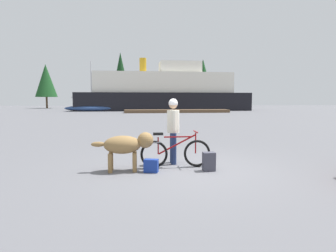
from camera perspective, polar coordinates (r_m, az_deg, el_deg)
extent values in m
plane|color=slate|center=(6.78, 4.24, -8.80)|extent=(160.00, 160.00, 0.00)
torus|color=black|center=(7.00, 5.96, -5.57)|extent=(0.67, 0.06, 0.67)
torus|color=black|center=(6.85, -2.86, -5.79)|extent=(0.67, 0.06, 0.67)
cube|color=maroon|center=(6.84, 2.02, -2.23)|extent=(0.68, 0.03, 0.03)
cube|color=maroon|center=(6.86, 1.85, -3.76)|extent=(0.92, 0.03, 0.49)
cylinder|color=maroon|center=(6.82, -2.02, -4.04)|extent=(0.03, 0.03, 0.42)
cylinder|color=maroon|center=(6.94, 5.65, -3.47)|extent=(0.03, 0.03, 0.52)
cube|color=black|center=(6.77, -2.03, -1.62)|extent=(0.24, 0.10, 0.06)
cylinder|color=maroon|center=(6.91, 5.67, -1.18)|extent=(0.03, 0.44, 0.03)
cube|color=slate|center=(6.79, -3.04, -3.31)|extent=(0.36, 0.14, 0.02)
cylinder|color=navy|center=(7.40, 0.94, -4.38)|extent=(0.14, 0.14, 0.82)
cylinder|color=navy|center=(7.18, 1.17, -4.67)|extent=(0.14, 0.14, 0.82)
cylinder|color=silver|center=(7.21, 1.06, 0.94)|extent=(0.32, 0.32, 0.58)
cylinder|color=silver|center=(7.42, 0.83, 1.33)|extent=(0.09, 0.09, 0.51)
cylinder|color=silver|center=(6.99, 1.31, 1.08)|extent=(0.09, 0.09, 0.51)
sphere|color=tan|center=(7.19, 1.07, 4.43)|extent=(0.22, 0.22, 0.22)
sphere|color=white|center=(7.19, 1.07, 4.67)|extent=(0.24, 0.24, 0.24)
ellipsoid|color=olive|center=(6.56, -9.28, -3.79)|extent=(0.87, 0.50, 0.42)
sphere|color=olive|center=(6.55, -4.62, -2.88)|extent=(0.37, 0.37, 0.37)
ellipsoid|color=olive|center=(6.61, -14.09, -3.64)|extent=(0.32, 0.12, 0.12)
cylinder|color=olive|center=(6.76, -6.82, -6.97)|extent=(0.10, 0.10, 0.44)
cylinder|color=olive|center=(6.50, -6.82, -7.47)|extent=(0.10, 0.10, 0.44)
cylinder|color=olive|center=(6.79, -11.54, -6.99)|extent=(0.10, 0.10, 0.44)
cylinder|color=olive|center=(6.52, -11.74, -7.50)|extent=(0.10, 0.10, 0.44)
cube|color=#3F3F4C|center=(6.65, 8.35, -7.19)|extent=(0.29, 0.21, 0.44)
cube|color=navy|center=(6.48, -3.47, -8.11)|extent=(0.36, 0.26, 0.30)
cube|color=brown|center=(37.35, 1.80, 3.06)|extent=(13.86, 2.43, 0.40)
cube|color=black|center=(46.16, -1.01, 4.99)|extent=(27.23, 7.77, 2.81)
cube|color=silver|center=(46.24, -1.02, 8.71)|extent=(21.78, 6.53, 3.20)
cube|color=silver|center=(46.80, 2.37, 11.74)|extent=(6.54, 4.66, 1.80)
cylinder|color=#BF8C19|center=(46.28, -5.14, 12.17)|extent=(1.10, 1.10, 2.40)
ellipsoid|color=navy|center=(43.31, -15.29, 3.51)|extent=(7.95, 2.23, 0.90)
cylinder|color=#B2B2B7|center=(43.37, -15.41, 8.40)|extent=(0.14, 0.14, 6.50)
cylinder|color=#B2B2B7|center=(43.49, -16.90, 5.65)|extent=(3.58, 0.10, 0.10)
cylinder|color=#4C331E|center=(62.65, -23.50, 4.41)|extent=(0.38, 0.38, 2.33)
cone|color=#19471E|center=(62.77, -23.65, 8.50)|extent=(4.31, 4.31, 6.63)
cylinder|color=#4C331E|center=(60.72, -9.57, 4.67)|extent=(0.33, 0.33, 2.15)
cone|color=#143819|center=(60.95, -9.65, 10.19)|extent=(3.99, 3.99, 9.57)
cylinder|color=#4C331E|center=(62.40, 7.07, 4.98)|extent=(0.44, 0.44, 2.73)
cone|color=#19471E|center=(62.60, 7.13, 9.83)|extent=(4.38, 4.38, 7.85)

